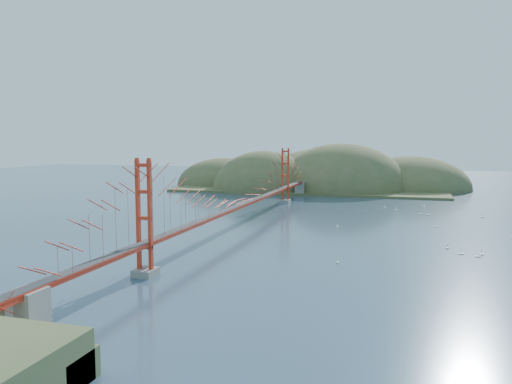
# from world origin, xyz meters

# --- Properties ---
(ground) EXTENTS (320.00, 320.00, 0.00)m
(ground) POSITION_xyz_m (0.00, 0.00, 0.00)
(ground) COLOR #2E455D
(ground) RESTS_ON ground
(bridge) EXTENTS (2.20, 94.40, 12.00)m
(bridge) POSITION_xyz_m (0.00, 0.18, 7.01)
(bridge) COLOR gray
(bridge) RESTS_ON ground
(promontory) EXTENTS (9.00, 6.00, 0.24)m
(promontory) POSITION_xyz_m (0.00, -48.50, 0.12)
(promontory) COLOR #59544C
(promontory) RESTS_ON ground
(fort) EXTENTS (3.70, 2.30, 1.75)m
(fort) POSITION_xyz_m (0.40, -47.80, 0.67)
(fort) COLOR brown
(fort) RESTS_ON ground
(far_headlands) EXTENTS (84.00, 58.00, 25.00)m
(far_headlands) POSITION_xyz_m (2.21, 68.52, 0.00)
(far_headlands) COLOR brown
(far_headlands) RESTS_ON ground
(sailboat_3) EXTENTS (0.57, 0.57, 0.60)m
(sailboat_3) POSITION_xyz_m (20.73, 28.56, 0.14)
(sailboat_3) COLOR white
(sailboat_3) RESTS_ON ground
(sailboat_16) EXTENTS (0.64, 0.64, 0.67)m
(sailboat_16) POSITION_xyz_m (14.64, 3.20, 0.15)
(sailboat_16) COLOR white
(sailboat_16) RESTS_ON ground
(sailboat_10) EXTENTS (0.41, 0.50, 0.59)m
(sailboat_10) POSITION_xyz_m (17.62, -19.23, 0.14)
(sailboat_10) COLOR white
(sailboat_10) RESTS_ON ground
(sailboat_8) EXTENTS (0.69, 0.69, 0.72)m
(sailboat_8) POSITION_xyz_m (28.60, 20.19, 0.16)
(sailboat_8) COLOR white
(sailboat_8) RESTS_ON ground
(sailboat_7) EXTENTS (0.65, 0.63, 0.73)m
(sailboat_7) POSITION_xyz_m (27.40, 21.26, 0.16)
(sailboat_7) COLOR white
(sailboat_7) RESTS_ON ground
(sailboat_14) EXTENTS (0.52, 0.52, 0.56)m
(sailboat_14) POSITION_xyz_m (29.33, 8.25, 0.13)
(sailboat_14) COLOR white
(sailboat_14) RESTS_ON ground
(sailboat_13) EXTENTS (0.61, 0.57, 0.69)m
(sailboat_13) POSITION_xyz_m (33.32, -10.60, 0.15)
(sailboat_13) COLOR white
(sailboat_13) RESTS_ON ground
(sailboat_12) EXTENTS (0.65, 0.64, 0.73)m
(sailboat_12) POSITION_xyz_m (23.01, 25.67, 0.16)
(sailboat_12) COLOR white
(sailboat_12) RESTS_ON ground
(sailboat_4) EXTENTS (0.64, 0.64, 0.69)m
(sailboat_4) POSITION_xyz_m (37.62, 20.33, 0.15)
(sailboat_4) COLOR white
(sailboat_4) RESTS_ON ground
(sailboat_6) EXTENTS (0.57, 0.57, 0.62)m
(sailboat_6) POSITION_xyz_m (29.74, -8.03, 0.14)
(sailboat_6) COLOR white
(sailboat_6) RESTS_ON ground
(sailboat_2) EXTENTS (0.63, 0.52, 0.73)m
(sailboat_2) POSITION_xyz_m (31.08, -10.96, 0.16)
(sailboat_2) COLOR white
(sailboat_2) RESTS_ON ground
(sailboat_15) EXTENTS (0.67, 0.67, 0.72)m
(sailboat_15) POSITION_xyz_m (28.33, 31.71, 0.16)
(sailboat_15) COLOR white
(sailboat_15) RESTS_ON ground
(sailboat_extra_0) EXTENTS (0.63, 0.53, 0.72)m
(sailboat_extra_0) POSITION_xyz_m (32.77, -11.90, 0.16)
(sailboat_extra_0) COLOR white
(sailboat_extra_0) RESTS_ON ground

